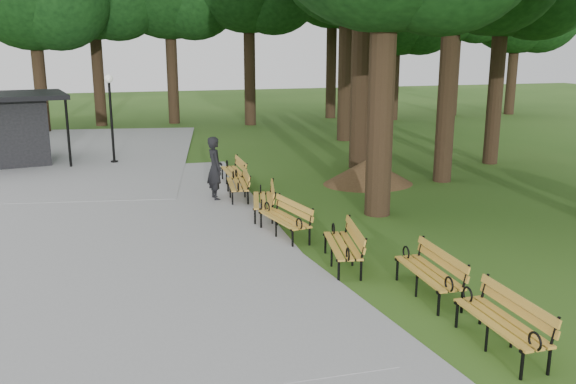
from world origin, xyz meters
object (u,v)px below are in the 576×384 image
object	(u,v)px
lamp_post	(110,100)
bench_0	(501,322)
bench_1	(428,273)
bench_6	(233,172)
dirt_mound	(368,171)
bench_2	(342,246)
person	(215,169)
bench_3	(284,219)
bench_5	(237,184)
bench_4	(263,201)

from	to	relation	value
lamp_post	bench_0	world-z (taller)	lamp_post
bench_1	bench_6	world-z (taller)	same
dirt_mound	bench_2	bearing A→B (deg)	-118.07
person	bench_0	world-z (taller)	person
bench_1	bench_0	bearing A→B (deg)	2.43
bench_3	bench_5	xyz separation A→B (m)	(-0.29, 3.94, 0.00)
person	dirt_mound	size ratio (longest dim) A/B	0.75
bench_4	lamp_post	bearing A→B (deg)	-144.27
bench_1	bench_6	distance (m)	9.98
bench_4	bench_2	bearing A→B (deg)	22.23
person	bench_2	xyz separation A→B (m)	(1.53, -6.24, -0.50)
bench_6	bench_4	bearing A→B (deg)	1.18
bench_3	bench_5	distance (m)	3.95
bench_0	bench_6	size ratio (longest dim) A/B	1.00
bench_2	person	bearing A→B (deg)	-154.98
bench_1	bench_3	size ratio (longest dim) A/B	1.00
bench_4	bench_6	size ratio (longest dim) A/B	1.00
bench_0	bench_2	size ratio (longest dim) A/B	1.00
dirt_mound	bench_6	bearing A→B (deg)	165.49
person	lamp_post	bearing A→B (deg)	15.41
lamp_post	bench_3	size ratio (longest dim) A/B	1.79
dirt_mound	bench_0	world-z (taller)	bench_0
bench_4	bench_5	distance (m)	2.08
lamp_post	dirt_mound	world-z (taller)	lamp_post
bench_0	bench_1	distance (m)	2.11
person	bench_1	distance (m)	8.47
person	bench_6	distance (m)	2.04
dirt_mound	bench_4	size ratio (longest dim) A/B	1.33
bench_1	bench_2	world-z (taller)	same
person	bench_4	distance (m)	2.38
dirt_mound	bench_1	xyz separation A→B (m)	(-2.74, -8.74, 0.02)
lamp_post	bench_1	distance (m)	15.90
lamp_post	bench_3	xyz separation A→B (m)	(3.70, -10.80, -1.98)
bench_6	bench_3	bearing A→B (deg)	1.56
bench_5	lamp_post	bearing A→B (deg)	-146.79
bench_0	bench_5	xyz separation A→B (m)	(-1.83, 10.12, 0.00)
person	bench_5	distance (m)	0.82
bench_1	dirt_mound	bearing A→B (deg)	164.54
bench_0	bench_3	world-z (taller)	same
dirt_mound	bench_5	distance (m)	4.61
bench_0	bench_2	xyz separation A→B (m)	(-0.95, 3.97, 0.00)
lamp_post	bench_0	xyz separation A→B (m)	(5.24, -16.99, -1.98)
lamp_post	bench_0	distance (m)	17.89
lamp_post	bench_2	world-z (taller)	lamp_post
lamp_post	bench_4	xyz separation A→B (m)	(3.66, -8.93, -1.98)
lamp_post	bench_4	distance (m)	9.85
bench_1	bench_2	bearing A→B (deg)	-151.49
bench_6	bench_0	bearing A→B (deg)	8.69
bench_2	bench_4	world-z (taller)	same
bench_5	bench_0	bearing A→B (deg)	17.03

